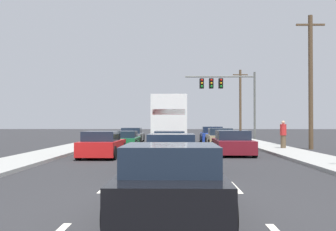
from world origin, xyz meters
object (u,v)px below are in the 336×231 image
Objects in this scene: car_maroon at (233,143)px; traffic_signal_mast at (223,88)px; utility_pole_far at (240,102)px; car_black at (171,183)px; utility_pole_mid at (311,80)px; car_tan at (220,139)px; car_silver at (170,143)px; pedestrian_near_corner at (283,134)px; car_navy at (171,153)px; box_truck at (170,118)px; car_blue at (212,135)px; car_green at (124,140)px; car_red at (102,145)px; car_gray at (132,136)px.

traffic_signal_mast reaches higher than car_maroon.
traffic_signal_mast is 0.84× the size of utility_pole_far.
car_black is 0.48× the size of utility_pole_mid.
car_silver is at bearing -117.24° from car_tan.
car_maroon is (-0.08, -6.70, 0.01)m from car_tan.
utility_pole_mid reaches higher than pedestrian_near_corner.
car_navy is 7.31m from car_black.
box_truck is 10.26m from utility_pole_mid.
car_blue is (3.24, 27.63, 0.01)m from car_black.
car_green is 0.53× the size of utility_pole_far.
box_truck is at bearing 73.40° from car_red.
pedestrian_near_corner is (10.14, 5.35, 0.37)m from car_red.
box_truck reaches higher than car_tan.
car_tan is at bearing 138.54° from pedestrian_near_corner.
car_blue is at bearing -2.62° from car_gray.
car_navy is at bearing -57.54° from car_red.
traffic_signal_mast reaches higher than car_tan.
car_gray is at bearing 99.59° from car_navy.
car_tan is at bearing -102.37° from utility_pole_far.
car_green is 2.57× the size of pedestrian_near_corner.
car_tan is (3.20, 21.10, -0.01)m from car_black.
car_gray is 15.66m from utility_pole_mid.
car_tan is at bearing -45.51° from car_gray.
car_green is 0.96× the size of car_tan.
utility_pole_far reaches higher than car_green.
car_gray is 2.59× the size of pedestrian_near_corner.
car_red is 14.12m from utility_pole_mid.
car_silver reaches higher than car_green.
car_silver is at bearing -76.04° from car_gray.
car_blue is at bearing 109.80° from pedestrian_near_corner.
car_tan reaches higher than car_silver.
car_tan is 0.52× the size of utility_pole_mid.
car_navy is at bearing -89.31° from box_truck.
car_silver is (0.05, -8.89, -1.46)m from box_truck.
car_red is 0.48× the size of utility_pole_mid.
car_maroon is at bearing -134.85° from pedestrian_near_corner.
car_gray is 1.01× the size of car_green.
car_navy is (0.19, -16.10, -1.44)m from box_truck.
car_blue is at bearing -107.11° from utility_pole_far.
pedestrian_near_corner is at bearing 26.83° from car_silver.
car_navy reaches higher than car_green.
car_maroon is at bearing 14.88° from car_red.
car_gray is 19.67m from utility_pole_far.
pedestrian_near_corner reaches higher than car_green.
car_red is 1.01× the size of car_navy.
pedestrian_near_corner is (6.89, 3.49, 0.38)m from car_silver.
traffic_signal_mast reaches higher than car_silver.
utility_pole_far is at bearing 86.87° from pedestrian_near_corner.
car_tan is (3.24, 13.79, -0.01)m from car_navy.
pedestrian_near_corner is at bearing -41.46° from car_tan.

